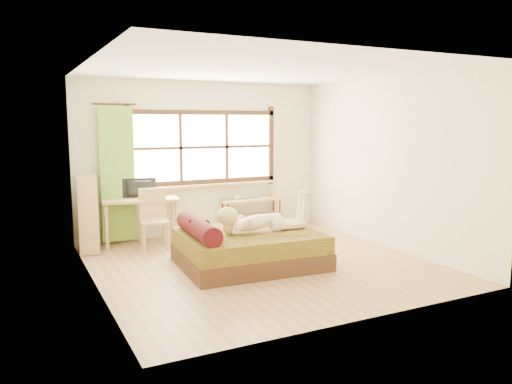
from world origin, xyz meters
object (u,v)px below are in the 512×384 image
chair (154,215)px  bookshelf (88,214)px  kitten (198,227)px  woman (261,212)px  bed (246,247)px  desk (141,204)px  pipe_shelf (252,207)px

chair → bookshelf: bearing=177.2°
kitten → chair: 1.47m
woman → bookshelf: 2.73m
bed → kitten: 0.76m
kitten → desk: desk is taller
woman → pipe_shelf: woman is taller
woman → kitten: woman is taller
woman → bed: bearing=168.6°
bed → desk: size_ratio=1.56×
chair → bookshelf: bookshelf is taller
desk → pipe_shelf: (2.10, 0.12, -0.23)m
kitten → bookshelf: 2.02m
woman → pipe_shelf: (0.89, 2.09, -0.33)m
desk → pipe_shelf: size_ratio=1.08×
pipe_shelf → bookshelf: bookshelf is taller
woman → desk: woman is taller
bed → desk: 2.20m
bed → desk: bearing=121.4°
kitten → chair: chair is taller
bed → kitten: bearing=175.4°
kitten → bed: bearing=-4.6°
desk → kitten: bearing=-71.6°
bed → woman: size_ratio=1.50×
woman → desk: size_ratio=1.04×
chair → kitten: bearing=-73.3°
woman → kitten: size_ratio=4.67×
kitten → chair: size_ratio=0.30×
desk → bookshelf: (-0.86, -0.18, -0.06)m
bed → chair: (-0.90, 1.55, 0.27)m
pipe_shelf → bookshelf: 2.97m
woman → pipe_shelf: size_ratio=1.13×
kitten → pipe_shelf: 2.62m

